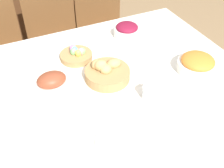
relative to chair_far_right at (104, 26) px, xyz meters
The scene contains 16 objects.
ground_plane 1.14m from the chair_far_right, 113.86° to the right, with size 12.00×12.00×0.00m, color #937551.
dining_table 1.03m from the chair_far_right, 113.86° to the right, with size 1.59×1.19×0.75m.
chair_far_right is the anchor object (origin of this frame).
chair_far_center 0.43m from the chair_far_right, behind, with size 0.43×0.43×0.94m.
sideboard 1.11m from the chair_far_right, 126.47° to the left, with size 1.40×0.44×0.99m.
bread_basket 1.04m from the chair_far_right, 112.68° to the right, with size 0.24×0.24×0.12m.
egg_basket 0.87m from the chair_far_right, 124.82° to the right, with size 0.19×0.19×0.08m.
ham_platter 1.11m from the chair_far_right, 128.30° to the right, with size 0.24×0.17×0.08m.
beet_salad_bowl 0.65m from the chair_far_right, 98.53° to the right, with size 0.17×0.17×0.09m.
carrot_bowl 1.12m from the chair_far_right, 85.07° to the right, with size 0.22×0.22×0.10m.
dinner_plate 1.46m from the chair_far_right, 109.72° to the right, with size 0.28×0.28×0.01m.
fork 1.52m from the chair_far_right, 115.60° to the right, with size 0.01×0.19×0.00m.
knife 1.41m from the chair_far_right, 103.38° to the right, with size 0.01×0.19×0.00m.
spoon 1.41m from the chair_far_right, 102.18° to the right, with size 0.01×0.19×0.00m.
drinking_cup 1.22m from the chair_far_right, 102.57° to the right, with size 0.08×0.08×0.07m.
butter_dish 1.43m from the chair_far_right, 124.28° to the right, with size 0.12×0.08×0.03m.
Camera 1 is at (-0.45, -1.07, 1.72)m, focal length 45.00 mm.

